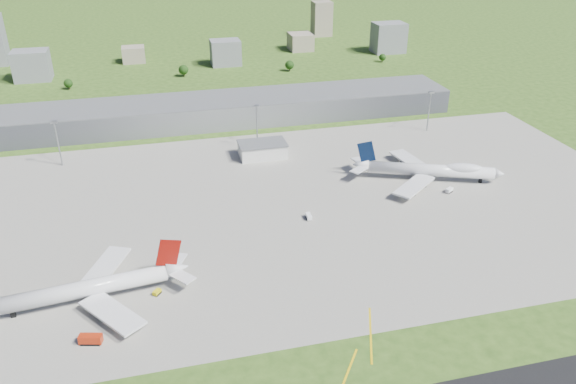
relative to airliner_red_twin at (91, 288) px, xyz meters
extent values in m
plane|color=#2E4B17|center=(76.58, 163.36, -5.38)|extent=(1400.00, 1400.00, 0.00)
cube|color=gray|center=(86.58, 53.36, -5.34)|extent=(360.00, 190.00, 0.08)
cube|color=slate|center=(76.58, 178.36, 2.12)|extent=(300.00, 42.00, 15.00)
cube|color=silver|center=(86.58, 113.36, -1.38)|extent=(26.00, 16.00, 8.00)
cylinder|color=gray|center=(-23.42, 128.36, 7.12)|extent=(0.70, 0.70, 25.00)
cube|color=gray|center=(-23.42, 128.36, 19.92)|extent=(3.50, 2.00, 1.20)
cylinder|color=gray|center=(86.58, 128.36, 7.12)|extent=(0.70, 0.70, 25.00)
cube|color=gray|center=(86.58, 128.36, 19.92)|extent=(3.50, 2.00, 1.20)
cylinder|color=gray|center=(196.58, 128.36, 7.12)|extent=(0.70, 0.70, 25.00)
cube|color=gray|center=(196.58, 128.36, 19.92)|extent=(3.50, 2.00, 1.20)
cylinder|color=silver|center=(-2.79, -0.32, 0.31)|extent=(60.33, 12.93, 6.21)
cone|color=silver|center=(31.14, 3.53, 1.13)|extent=(8.92, 7.10, 6.21)
cube|color=#951208|center=(-4.85, -0.55, -1.62)|extent=(49.18, 8.07, 1.35)
cube|color=silver|center=(7.61, -13.98, -1.56)|extent=(23.48, 27.17, 0.93)
cube|color=silver|center=(4.29, 15.33, -1.56)|extent=(19.28, 28.38, 0.93)
cube|color=maroon|center=(28.57, 3.24, 8.58)|extent=(10.30, 1.68, 12.50)
cylinder|color=#38383D|center=(4.67, -10.40, -3.52)|extent=(6.03, 3.93, 3.31)
cylinder|color=#38383D|center=(2.22, 11.18, -3.52)|extent=(6.03, 3.93, 3.31)
cube|color=black|center=(3.90, -4.24, -4.09)|extent=(1.78, 1.42, 2.59)
cube|color=black|center=(2.85, 5.01, -4.09)|extent=(1.78, 1.42, 2.59)
cube|color=black|center=(-26.43, -3.00, -4.09)|extent=(1.78, 1.42, 2.59)
cylinder|color=silver|center=(165.23, 62.28, 0.29)|extent=(61.89, 29.31, 6.40)
cone|color=silver|center=(197.41, 49.66, 0.29)|extent=(7.14, 7.84, 6.40)
cone|color=silver|center=(131.61, 75.46, 1.12)|extent=(10.02, 8.97, 6.40)
cube|color=#1B3A98|center=(167.15, 61.53, -1.69)|extent=(49.79, 21.59, 1.34)
ellipsoid|color=silver|center=(180.72, 56.21, 2.21)|extent=(21.39, 13.43, 5.76)
cube|color=silver|center=(162.33, 80.24, -1.57)|extent=(13.48, 29.85, 0.93)
cube|color=silver|center=(150.89, 51.08, -1.57)|extent=(28.29, 25.21, 0.93)
cube|color=#071737|center=(134.01, 74.52, 8.65)|extent=(9.76, 4.23, 12.47)
cylinder|color=#38383D|center=(163.63, 72.88, -3.53)|extent=(6.49, 5.15, 3.30)
cylinder|color=#38383D|center=(161.85, 84.66, -3.53)|extent=(6.49, 5.15, 3.30)
cylinder|color=#38383D|center=(156.85, 55.59, -3.53)|extent=(6.49, 5.15, 3.30)
cylinder|color=#38383D|center=(147.54, 48.16, -3.53)|extent=(6.49, 5.15, 3.30)
cube|color=black|center=(161.16, 68.86, -4.10)|extent=(1.99, 1.76, 2.58)
cube|color=black|center=(157.77, 60.22, -4.10)|extent=(1.99, 1.76, 2.58)
cube|color=black|center=(189.25, 52.86, -4.10)|extent=(1.99, 1.76, 2.58)
cube|color=#A9250C|center=(0.78, -23.45, -3.47)|extent=(7.89, 4.56, 2.97)
cube|color=black|center=(0.78, -23.45, -4.95)|extent=(6.85, 4.42, 0.70)
cube|color=#CCBC0C|center=(22.87, -2.09, -4.29)|extent=(3.56, 3.81, 1.34)
cube|color=black|center=(22.87, -2.09, -4.95)|extent=(3.33, 3.47, 0.70)
cube|color=white|center=(92.59, 38.14, -3.91)|extent=(2.26, 4.83, 2.09)
cube|color=black|center=(92.59, 38.14, -4.95)|extent=(2.34, 4.12, 0.70)
cube|color=white|center=(168.21, 46.68, -3.98)|extent=(4.81, 4.08, 1.95)
cube|color=black|center=(168.21, 46.68, -4.95)|extent=(4.31, 3.82, 0.70)
cube|color=slate|center=(-63.42, 313.36, 6.62)|extent=(28.00, 22.00, 24.00)
cube|color=gray|center=(16.58, 353.36, 1.62)|extent=(20.00, 18.00, 14.00)
cube|color=slate|center=(96.58, 323.36, 5.62)|extent=(26.00, 20.00, 22.00)
cube|color=gray|center=(176.58, 363.36, 2.62)|extent=(22.00, 24.00, 16.00)
cube|color=slate|center=(256.58, 333.36, 8.62)|extent=(30.00, 22.00, 28.00)
cube|color=gray|center=(216.58, 423.36, 12.62)|extent=(20.00, 18.00, 36.00)
cylinder|color=#382314|center=(-33.42, 278.36, -3.88)|extent=(0.70, 0.70, 3.00)
sphere|color=black|center=(-33.42, 278.36, -0.51)|extent=(6.75, 6.75, 6.75)
cylinder|color=#382314|center=(56.58, 293.36, -3.58)|extent=(0.70, 0.70, 3.60)
sphere|color=black|center=(56.58, 293.36, 0.47)|extent=(8.10, 8.10, 8.10)
cylinder|color=#382314|center=(146.58, 288.36, -3.68)|extent=(0.70, 0.70, 3.40)
sphere|color=black|center=(146.58, 288.36, 0.14)|extent=(7.65, 7.65, 7.65)
cylinder|color=#382314|center=(236.58, 298.36, -3.98)|extent=(0.70, 0.70, 2.80)
sphere|color=black|center=(236.58, 298.36, -0.83)|extent=(6.30, 6.30, 6.30)
camera|label=1|loc=(29.40, -176.21, 123.28)|focal=35.00mm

